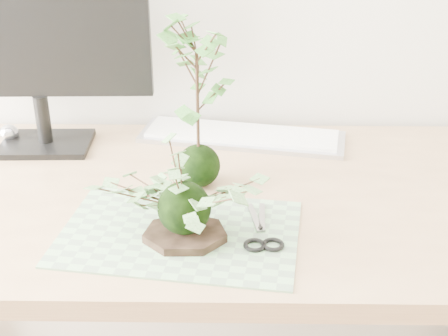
{
  "coord_description": "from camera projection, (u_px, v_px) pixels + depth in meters",
  "views": [
    {
      "loc": [
        0.02,
        0.12,
        1.35
      ],
      "look_at": [
        0.0,
        1.14,
        0.84
      ],
      "focal_mm": 50.0,
      "sensor_mm": 36.0,
      "label": 1
    }
  ],
  "objects": [
    {
      "name": "monitor",
      "position": [
        33.0,
        36.0,
        1.35
      ],
      "size": [
        0.51,
        0.16,
        0.45
      ],
      "rotation": [
        0.0,
        0.0,
        0.03
      ],
      "color": "black",
      "rests_on": "desk"
    },
    {
      "name": "keyboard",
      "position": [
        242.0,
        136.0,
        1.5
      ],
      "size": [
        0.51,
        0.23,
        0.02
      ],
      "rotation": [
        0.0,
        0.0,
        -0.19
      ],
      "color": "#B4B4BF",
      "rests_on": "desk"
    },
    {
      "name": "foil_ball",
      "position": [
        9.0,
        134.0,
        1.47
      ],
      "size": [
        0.04,
        0.04,
        0.04
      ],
      "primitive_type": "sphere",
      "color": "silver",
      "rests_on": "desk"
    },
    {
      "name": "desk",
      "position": [
        201.0,
        229.0,
        1.31
      ],
      "size": [
        1.6,
        0.7,
        0.74
      ],
      "color": "tan",
      "rests_on": "ground_plane"
    },
    {
      "name": "stone_dish",
      "position": [
        185.0,
        235.0,
        1.1
      ],
      "size": [
        0.16,
        0.16,
        0.01
      ],
      "primitive_type": "cylinder",
      "rotation": [
        0.0,
        0.0,
        0.03
      ],
      "color": "black",
      "rests_on": "cutting_mat"
    },
    {
      "name": "ivy_kokedama",
      "position": [
        184.0,
        186.0,
        1.06
      ],
      "size": [
        0.35,
        0.35,
        0.19
      ],
      "rotation": [
        0.0,
        0.0,
        -0.43
      ],
      "color": "black",
      "rests_on": "stone_dish"
    },
    {
      "name": "maple_kokedama",
      "position": [
        197.0,
        64.0,
        1.18
      ],
      "size": [
        0.25,
        0.25,
        0.37
      ],
      "rotation": [
        0.0,
        0.0,
        -0.34
      ],
      "color": "black",
      "rests_on": "desk"
    },
    {
      "name": "cutting_mat",
      "position": [
        180.0,
        233.0,
        1.13
      ],
      "size": [
        0.46,
        0.34,
        0.0
      ],
      "primitive_type": "cube",
      "rotation": [
        0.0,
        0.0,
        -0.14
      ],
      "color": "slate",
      "rests_on": "desk"
    },
    {
      "name": "scissors",
      "position": [
        262.0,
        238.0,
        1.1
      ],
      "size": [
        0.07,
        0.16,
        0.01
      ],
      "rotation": [
        0.0,
        0.0,
        0.07
      ],
      "color": "gray",
      "rests_on": "cutting_mat"
    }
  ]
}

